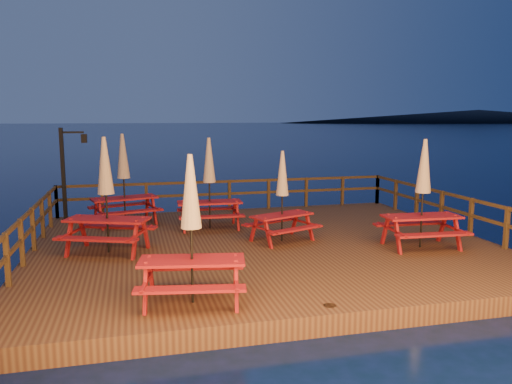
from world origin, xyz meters
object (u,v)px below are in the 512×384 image
at_px(picnic_table_0, 191,227).
at_px(picnic_table_1, 106,193).
at_px(picnic_table_2, 423,192).
at_px(lamp_post, 68,165).

distance_m(picnic_table_0, picnic_table_1, 4.22).
bearing_deg(picnic_table_2, lamp_post, 150.68).
relative_size(picnic_table_0, picnic_table_2, 0.97).
bearing_deg(picnic_table_1, picnic_table_0, -45.69).
relative_size(lamp_post, picnic_table_2, 1.07).
bearing_deg(lamp_post, picnic_table_2, -32.93).
relative_size(picnic_table_0, picnic_table_1, 0.94).
relative_size(lamp_post, picnic_table_0, 1.10).
xyz_separation_m(picnic_table_1, picnic_table_2, (7.83, -1.46, -0.04)).
distance_m(picnic_table_0, picnic_table_2, 6.66).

